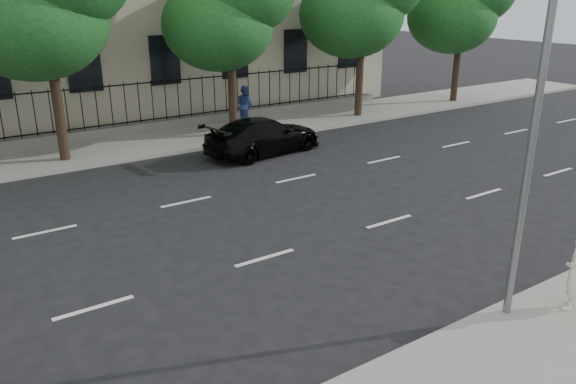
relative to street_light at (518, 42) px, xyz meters
The scene contains 8 objects.
ground 5.99m from the street_light, 144.73° to the left, with size 120.00×120.00×0.00m, color black.
far_sidewalk 16.75m from the street_light, 99.01° to the left, with size 60.00×4.00×0.15m, color gray.
lane_markings 8.67m from the street_light, 110.98° to the left, with size 49.60×4.62×0.01m, color silver, non-canonical shape.
iron_fence 18.21m from the street_light, 98.14° to the left, with size 30.00×0.50×2.20m.
street_light is the anchor object (origin of this frame).
black_sedan 13.02m from the street_light, 79.53° to the left, with size 1.97×4.85×1.41m, color black.
woman_near 4.51m from the street_light, 43.50° to the right, with size 0.58×0.38×1.58m, color white.
pedestrian_far 17.33m from the street_light, 76.66° to the left, with size 0.86×0.67×1.76m, color #29408D.
Camera 1 is at (-6.20, -7.75, 5.96)m, focal length 35.00 mm.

